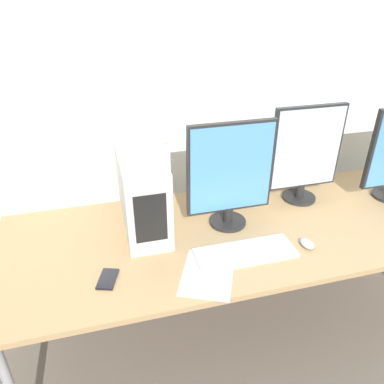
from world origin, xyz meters
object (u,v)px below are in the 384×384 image
object	(u,v)px
pc_tower	(142,191)
mouse	(307,243)
keyboard	(245,253)
cell_phone	(108,279)
monitor_right_near	(306,154)
monitor_main	(230,174)

from	to	relation	value
pc_tower	mouse	distance (m)	0.82
keyboard	cell_phone	bearing A→B (deg)	-179.43
keyboard	mouse	world-z (taller)	mouse
keyboard	mouse	xyz separation A→B (m)	(0.31, -0.01, 0.00)
pc_tower	cell_phone	distance (m)	0.46
cell_phone	mouse	bearing A→B (deg)	18.43
monitor_right_near	monitor_main	bearing A→B (deg)	-164.76
monitor_right_near	cell_phone	bearing A→B (deg)	-160.09
mouse	cell_phone	xyz separation A→B (m)	(-0.92, 0.01, -0.01)
monitor_main	cell_phone	size ratio (longest dim) A/B	3.95
monitor_right_near	keyboard	size ratio (longest dim) A/B	1.18
monitor_main	mouse	distance (m)	0.48
monitor_main	mouse	xyz separation A→B (m)	(0.29, -0.28, -0.27)
keyboard	mouse	distance (m)	0.31
pc_tower	keyboard	xyz separation A→B (m)	(0.40, -0.36, -0.18)
pc_tower	monitor_main	world-z (taller)	monitor_main
cell_phone	pc_tower	bearing A→B (deg)	78.79
monitor_main	monitor_right_near	xyz separation A→B (m)	(0.48, 0.13, -0.00)
mouse	monitor_main	bearing A→B (deg)	136.91
monitor_main	keyboard	size ratio (longest dim) A/B	1.18
monitor_right_near	mouse	distance (m)	0.52
pc_tower	mouse	bearing A→B (deg)	-27.57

